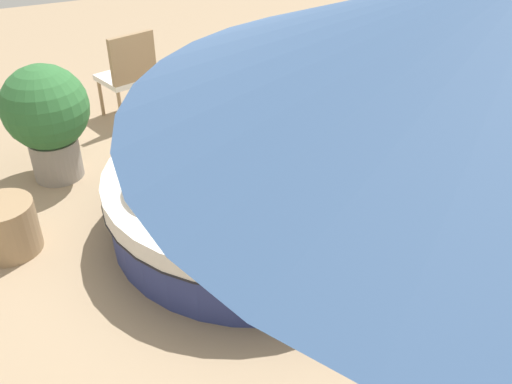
{
  "coord_description": "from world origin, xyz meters",
  "views": [
    {
      "loc": [
        -3.34,
        1.62,
        2.73
      ],
      "look_at": [
        0.0,
        0.0,
        0.32
      ],
      "focal_mm": 39.08,
      "sensor_mm": 36.0,
      "label": 1
    }
  ],
  "objects_px": {
    "throw_pillow_1": "(172,202)",
    "patio_chair": "(129,71)",
    "throw_pillow_0": "(146,184)",
    "planter": "(47,115)",
    "side_table": "(6,227)",
    "round_bed": "(256,197)",
    "throw_pillow_3": "(246,224)",
    "throw_pillow_4": "(292,222)",
    "throw_pillow_2": "(203,216)"
  },
  "relations": [
    {
      "from": "throw_pillow_1",
      "to": "throw_pillow_3",
      "type": "xyz_separation_m",
      "value": [
        -0.44,
        -0.35,
        -0.0
      ]
    },
    {
      "from": "throw_pillow_2",
      "to": "throw_pillow_3",
      "type": "distance_m",
      "value": 0.29
    },
    {
      "from": "throw_pillow_0",
      "to": "planter",
      "type": "distance_m",
      "value": 1.57
    },
    {
      "from": "side_table",
      "to": "round_bed",
      "type": "bearing_deg",
      "value": -106.14
    },
    {
      "from": "throw_pillow_1",
      "to": "planter",
      "type": "distance_m",
      "value": 1.86
    },
    {
      "from": "throw_pillow_0",
      "to": "patio_chair",
      "type": "height_order",
      "value": "patio_chair"
    },
    {
      "from": "patio_chair",
      "to": "side_table",
      "type": "bearing_deg",
      "value": -144.61
    },
    {
      "from": "throw_pillow_1",
      "to": "patio_chair",
      "type": "xyz_separation_m",
      "value": [
        2.7,
        -0.42,
        -0.06
      ]
    },
    {
      "from": "throw_pillow_4",
      "to": "patio_chair",
      "type": "relative_size",
      "value": 0.57
    },
    {
      "from": "throw_pillow_0",
      "to": "throw_pillow_3",
      "type": "height_order",
      "value": "throw_pillow_0"
    },
    {
      "from": "throw_pillow_1",
      "to": "patio_chair",
      "type": "distance_m",
      "value": 2.74
    },
    {
      "from": "throw_pillow_0",
      "to": "throw_pillow_2",
      "type": "xyz_separation_m",
      "value": [
        -0.53,
        -0.22,
        -0.01
      ]
    },
    {
      "from": "patio_chair",
      "to": "planter",
      "type": "xyz_separation_m",
      "value": [
        -0.92,
        0.97,
        0.06
      ]
    },
    {
      "from": "patio_chair",
      "to": "planter",
      "type": "relative_size",
      "value": 0.91
    },
    {
      "from": "throw_pillow_3",
      "to": "side_table",
      "type": "height_order",
      "value": "throw_pillow_3"
    },
    {
      "from": "throw_pillow_2",
      "to": "side_table",
      "type": "height_order",
      "value": "throw_pillow_2"
    },
    {
      "from": "throw_pillow_0",
      "to": "throw_pillow_1",
      "type": "xyz_separation_m",
      "value": [
        -0.28,
        -0.09,
        -0.01
      ]
    },
    {
      "from": "planter",
      "to": "throw_pillow_3",
      "type": "bearing_deg",
      "value": -157.89
    },
    {
      "from": "throw_pillow_2",
      "to": "patio_chair",
      "type": "bearing_deg",
      "value": -5.6
    },
    {
      "from": "throw_pillow_3",
      "to": "patio_chair",
      "type": "relative_size",
      "value": 0.55
    },
    {
      "from": "round_bed",
      "to": "side_table",
      "type": "relative_size",
      "value": 5.06
    },
    {
      "from": "round_bed",
      "to": "side_table",
      "type": "distance_m",
      "value": 1.92
    },
    {
      "from": "throw_pillow_0",
      "to": "throw_pillow_4",
      "type": "bearing_deg",
      "value": -140.08
    },
    {
      "from": "planter",
      "to": "side_table",
      "type": "height_order",
      "value": "planter"
    },
    {
      "from": "throw_pillow_0",
      "to": "throw_pillow_3",
      "type": "xyz_separation_m",
      "value": [
        -0.72,
        -0.44,
        -0.02
      ]
    },
    {
      "from": "throw_pillow_1",
      "to": "planter",
      "type": "xyz_separation_m",
      "value": [
        1.78,
        0.55,
        0.01
      ]
    },
    {
      "from": "patio_chair",
      "to": "planter",
      "type": "height_order",
      "value": "planter"
    },
    {
      "from": "throw_pillow_4",
      "to": "planter",
      "type": "distance_m",
      "value": 2.62
    },
    {
      "from": "throw_pillow_2",
      "to": "throw_pillow_4",
      "type": "relative_size",
      "value": 0.89
    },
    {
      "from": "patio_chair",
      "to": "round_bed",
      "type": "bearing_deg",
      "value": -98.03
    },
    {
      "from": "throw_pillow_2",
      "to": "throw_pillow_3",
      "type": "xyz_separation_m",
      "value": [
        -0.19,
        -0.22,
        -0.01
      ]
    },
    {
      "from": "throw_pillow_3",
      "to": "throw_pillow_1",
      "type": "bearing_deg",
      "value": 38.4
    },
    {
      "from": "planter",
      "to": "throw_pillow_1",
      "type": "bearing_deg",
      "value": -162.78
    },
    {
      "from": "throw_pillow_0",
      "to": "planter",
      "type": "height_order",
      "value": "planter"
    },
    {
      "from": "throw_pillow_4",
      "to": "side_table",
      "type": "relative_size",
      "value": 1.19
    },
    {
      "from": "throw_pillow_1",
      "to": "patio_chair",
      "type": "height_order",
      "value": "patio_chair"
    },
    {
      "from": "throw_pillow_3",
      "to": "planter",
      "type": "distance_m",
      "value": 2.4
    },
    {
      "from": "round_bed",
      "to": "throw_pillow_0",
      "type": "relative_size",
      "value": 4.72
    },
    {
      "from": "round_bed",
      "to": "throw_pillow_1",
      "type": "bearing_deg",
      "value": 109.89
    },
    {
      "from": "round_bed",
      "to": "side_table",
      "type": "xyz_separation_m",
      "value": [
        0.53,
        1.85,
        -0.06
      ]
    },
    {
      "from": "throw_pillow_4",
      "to": "side_table",
      "type": "bearing_deg",
      "value": 50.77
    },
    {
      "from": "throw_pillow_2",
      "to": "planter",
      "type": "bearing_deg",
      "value": 18.59
    },
    {
      "from": "throw_pillow_4",
      "to": "planter",
      "type": "xyz_separation_m",
      "value": [
        2.35,
        1.17,
        -0.0
      ]
    },
    {
      "from": "round_bed",
      "to": "throw_pillow_4",
      "type": "relative_size",
      "value": 4.26
    },
    {
      "from": "throw_pillow_2",
      "to": "patio_chair",
      "type": "relative_size",
      "value": 0.51
    },
    {
      "from": "throw_pillow_2",
      "to": "planter",
      "type": "height_order",
      "value": "planter"
    },
    {
      "from": "side_table",
      "to": "throw_pillow_0",
      "type": "bearing_deg",
      "value": -118.49
    },
    {
      "from": "throw_pillow_0",
      "to": "planter",
      "type": "relative_size",
      "value": 0.47
    },
    {
      "from": "planter",
      "to": "patio_chair",
      "type": "bearing_deg",
      "value": -46.51
    },
    {
      "from": "throw_pillow_2",
      "to": "throw_pillow_4",
      "type": "bearing_deg",
      "value": -122.91
    }
  ]
}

